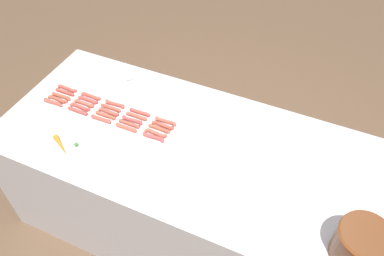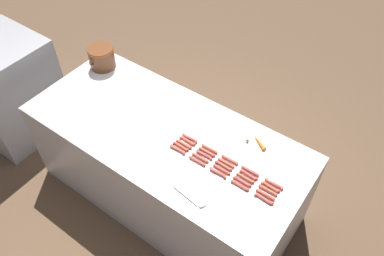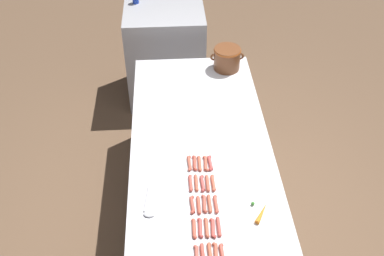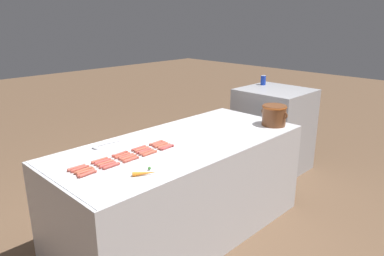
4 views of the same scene
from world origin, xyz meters
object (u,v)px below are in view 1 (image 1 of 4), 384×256
(hot_dog_1, at_px, (91,96))
(hot_dog_20, at_px, (53,102))
(hot_dog_22, at_px, (101,119))
(serving_spoon, at_px, (135,79))
(hot_dog_13, at_px, (132,120))
(hot_dog_14, at_px, (159,129))
(hot_dog_3, at_px, (140,112))
(hot_dog_8, at_px, (137,116))
(hot_dog_11, at_px, (84,103))
(hot_dog_17, at_px, (106,115))
(hot_dog_4, at_px, (166,121))
(hot_dog_6, at_px, (88,100))
(hot_dog_7, at_px, (111,108))
(hot_dog_0, at_px, (67,89))
(hot_dog_18, at_px, (129,124))
(bean_pot, at_px, (361,244))
(hot_dog_2, at_px, (115,104))
(hot_dog_21, at_px, (78,111))
(hot_dog_19, at_px, (156,133))
(hot_dog_24, at_px, (153,137))
(hot_dog_23, at_px, (126,128))
(hot_dog_5, at_px, (65,92))
(hot_dog_12, at_px, (109,112))
(hot_dog_10, at_px, (61,96))
(carrot, at_px, (62,146))
(hot_dog_9, at_px, (163,125))
(hot_dog_15, at_px, (58,99))
(hot_dog_16, at_px, (80,107))

(hot_dog_1, height_order, hot_dog_20, same)
(hot_dog_22, bearing_deg, serving_spoon, -179.35)
(hot_dog_13, height_order, hot_dog_14, same)
(hot_dog_3, distance_m, hot_dog_8, 0.04)
(hot_dog_11, bearing_deg, hot_dog_17, 79.21)
(hot_dog_4, bearing_deg, hot_dog_6, -86.42)
(hot_dog_8, distance_m, hot_dog_17, 0.19)
(hot_dog_7, bearing_deg, hot_dog_0, -96.13)
(hot_dog_8, xyz_separation_m, hot_dog_20, (0.11, -0.54, 0.00))
(hot_dog_6, bearing_deg, hot_dog_7, 88.93)
(hot_dog_17, distance_m, hot_dog_22, 0.04)
(hot_dog_8, distance_m, hot_dog_18, 0.07)
(bean_pot, bearing_deg, hot_dog_2, -104.76)
(hot_dog_13, bearing_deg, hot_dog_3, 174.40)
(hot_dog_1, distance_m, hot_dog_21, 0.15)
(hot_dog_19, relative_size, hot_dog_24, 1.00)
(hot_dog_17, bearing_deg, bean_pot, 79.12)
(hot_dog_0, bearing_deg, hot_dog_17, 73.68)
(hot_dog_21, relative_size, bean_pot, 0.49)
(hot_dog_3, relative_size, serving_spoon, 0.54)
(hot_dog_13, bearing_deg, hot_dog_23, -0.48)
(hot_dog_11, distance_m, serving_spoon, 0.39)
(hot_dog_4, relative_size, hot_dog_23, 1.00)
(hot_dog_5, relative_size, hot_dog_12, 1.00)
(hot_dog_2, height_order, hot_dog_10, same)
(hot_dog_4, height_order, hot_dog_11, same)
(carrot, bearing_deg, hot_dog_10, -142.00)
(hot_dog_12, relative_size, bean_pot, 0.49)
(hot_dog_11, height_order, hot_dog_24, same)
(hot_dog_8, bearing_deg, hot_dog_0, -93.86)
(hot_dog_1, xyz_separation_m, hot_dog_20, (0.15, -0.19, 0.00))
(hot_dog_18, distance_m, carrot, 0.40)
(hot_dog_20, bearing_deg, hot_dog_19, 92.62)
(hot_dog_4, height_order, hot_dog_18, same)
(hot_dog_11, bearing_deg, hot_dog_19, 85.70)
(hot_dog_5, relative_size, hot_dog_9, 1.00)
(hot_dog_0, distance_m, hot_dog_7, 0.36)
(carrot, bearing_deg, hot_dog_20, -134.44)
(hot_dog_3, bearing_deg, hot_dog_11, -78.31)
(hot_dog_0, xyz_separation_m, hot_dog_12, (0.07, 0.37, 0.00))
(hot_dog_18, bearing_deg, hot_dog_17, -90.81)
(hot_dog_18, relative_size, carrot, 0.88)
(hot_dog_5, distance_m, hot_dog_19, 0.71)
(hot_dog_6, distance_m, hot_dog_20, 0.22)
(hot_dog_7, height_order, hot_dog_12, same)
(hot_dog_5, distance_m, hot_dog_7, 0.35)
(hot_dog_6, xyz_separation_m, hot_dog_10, (0.04, -0.18, 0.00))
(hot_dog_15, distance_m, hot_dog_16, 0.17)
(hot_dog_14, relative_size, hot_dog_15, 1.00)
(hot_dog_19, bearing_deg, hot_dog_4, 175.37)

